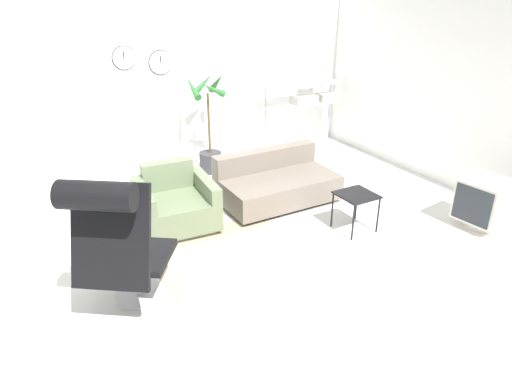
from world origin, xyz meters
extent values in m
plane|color=silver|center=(0.00, 0.00, 0.00)|extent=(12.00, 12.00, 0.00)
cube|color=white|center=(0.00, 2.86, 1.40)|extent=(12.00, 0.06, 2.80)
cylinder|color=black|center=(-0.23, 2.82, 1.65)|extent=(0.32, 0.01, 0.32)
cylinder|color=white|center=(-0.23, 2.82, 1.65)|extent=(0.30, 0.02, 0.30)
cube|color=black|center=(-0.23, 2.80, 1.70)|extent=(0.01, 0.01, 0.09)
cylinder|color=black|center=(0.27, 2.82, 1.56)|extent=(0.34, 0.01, 0.34)
cylinder|color=white|center=(0.27, 2.82, 1.56)|extent=(0.32, 0.02, 0.32)
cube|color=black|center=(0.27, 2.80, 1.61)|extent=(0.01, 0.01, 0.10)
cube|color=white|center=(3.43, 0.00, 1.40)|extent=(0.06, 12.00, 2.80)
cylinder|color=tan|center=(0.07, -0.13, 0.00)|extent=(1.81, 1.81, 0.01)
cylinder|color=#BCBCC1|center=(-1.05, -0.11, 0.01)|extent=(0.61, 0.61, 0.02)
cylinder|color=#BCBCC1|center=(-1.05, -0.11, 0.20)|extent=(0.06, 0.06, 0.36)
cube|color=black|center=(-1.05, -0.11, 0.42)|extent=(0.80, 0.79, 0.06)
cube|color=black|center=(-1.28, -0.43, 0.84)|extent=(0.67, 0.60, 0.80)
cylinder|color=black|center=(-1.35, -0.54, 1.23)|extent=(0.56, 0.49, 0.21)
cube|color=silver|center=(-0.30, 0.93, 0.03)|extent=(0.73, 0.72, 0.06)
cube|color=#667556|center=(-0.30, 0.93, 0.22)|extent=(0.65, 0.85, 0.31)
cube|color=#667556|center=(-0.27, 1.24, 0.54)|extent=(0.60, 0.23, 0.33)
cube|color=#667556|center=(0.06, 0.90, 0.31)|extent=(0.19, 0.81, 0.49)
cube|color=#667556|center=(-0.65, 0.96, 0.31)|extent=(0.19, 0.81, 0.49)
cube|color=black|center=(1.06, 0.93, 0.03)|extent=(1.31, 0.72, 0.05)
cube|color=#70665B|center=(1.06, 0.93, 0.20)|extent=(1.45, 0.85, 0.31)
cube|color=#70665B|center=(1.06, 1.25, 0.49)|extent=(1.45, 0.21, 0.26)
cube|color=black|center=(1.43, -0.11, 0.43)|extent=(0.40, 0.40, 0.02)
cylinder|color=black|center=(1.25, -0.29, 0.21)|extent=(0.02, 0.02, 0.42)
cylinder|color=black|center=(1.61, -0.29, 0.21)|extent=(0.02, 0.02, 0.42)
cylinder|color=black|center=(1.25, 0.07, 0.21)|extent=(0.02, 0.02, 0.42)
cylinder|color=black|center=(1.61, 0.07, 0.21)|extent=(0.02, 0.02, 0.42)
cylinder|color=beige|center=(2.75, -0.78, 0.05)|extent=(0.37, 0.37, 0.10)
cube|color=beige|center=(2.75, -0.78, 0.34)|extent=(0.57, 0.54, 0.48)
cube|color=#282D33|center=(2.49, -0.81, 0.34)|extent=(0.06, 0.43, 0.42)
cylinder|color=#333338|center=(0.75, 2.32, 0.15)|extent=(0.33, 0.33, 0.29)
cylinder|color=#382819|center=(0.75, 2.32, 0.28)|extent=(0.30, 0.30, 0.02)
cylinder|color=brown|center=(0.75, 2.32, 0.73)|extent=(0.04, 0.04, 0.88)
cone|color=#2D6B33|center=(0.91, 2.34, 1.30)|extent=(0.15, 0.39, 0.34)
cone|color=#2D6B33|center=(0.76, 2.45, 1.29)|extent=(0.33, 0.12, 0.31)
cone|color=#2D6B33|center=(0.53, 2.33, 1.28)|extent=(0.12, 0.49, 0.30)
cone|color=#2D6B33|center=(0.76, 2.16, 1.26)|extent=(0.38, 0.11, 0.26)
cylinder|color=#BCBCC1|center=(1.88, 2.64, 0.85)|extent=(0.03, 0.03, 1.70)
cylinder|color=#BCBCC1|center=(3.17, 2.64, 0.85)|extent=(0.03, 0.03, 1.70)
cube|color=silver|center=(2.52, 2.52, 0.76)|extent=(1.34, 0.28, 0.02)
cube|color=silver|center=(2.52, 2.52, 1.08)|extent=(1.34, 0.28, 0.02)
cube|color=beige|center=(2.97, 2.51, 0.84)|extent=(0.28, 0.24, 0.13)
cube|color=silver|center=(2.80, 2.51, 1.16)|extent=(0.35, 0.24, 0.14)
cube|color=#B7B2A8|center=(2.54, 2.51, 0.84)|extent=(0.42, 0.24, 0.13)
camera|label=1|loc=(-1.79, -3.54, 2.55)|focal=32.00mm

